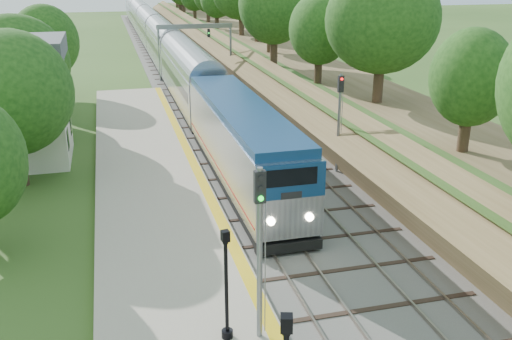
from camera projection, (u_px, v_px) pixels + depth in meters
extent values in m
cube|color=#4C4944|center=(186.00, 72.00, 68.83)|extent=(9.50, 170.00, 0.12)
cube|color=gray|center=(163.00, 72.00, 68.13)|extent=(0.08, 170.00, 0.16)
cube|color=gray|center=(175.00, 72.00, 68.48)|extent=(0.08, 170.00, 0.16)
cube|color=gray|center=(197.00, 71.00, 69.08)|extent=(0.08, 170.00, 0.16)
cube|color=gray|center=(208.00, 70.00, 69.42)|extent=(0.08, 170.00, 0.16)
cube|color=#A09281|center=(165.00, 236.00, 27.03)|extent=(6.40, 68.00, 0.38)
cube|color=gold|center=(224.00, 226.00, 27.64)|extent=(0.55, 68.00, 0.01)
cube|color=brown|center=(262.00, 57.00, 70.59)|extent=(9.00, 170.00, 3.00)
cube|color=brown|center=(231.00, 60.00, 69.73)|extent=(4.47, 170.00, 4.54)
cylinder|color=#332316|center=(250.00, 34.00, 69.28)|extent=(0.60, 0.60, 2.62)
sphere|color=#163B10|center=(250.00, 4.00, 68.07)|extent=(5.70, 5.70, 5.70)
cylinder|color=#332316|center=(190.00, 7.00, 114.78)|extent=(0.60, 0.60, 2.62)
cube|color=beige|center=(1.00, 112.00, 36.60)|extent=(8.00, 6.00, 6.80)
cube|color=black|center=(68.00, 139.00, 36.45)|extent=(0.05, 1.10, 1.30)
cube|color=black|center=(71.00, 125.00, 39.73)|extent=(0.05, 1.10, 1.30)
cube|color=black|center=(63.00, 96.00, 35.50)|extent=(0.05, 1.10, 1.30)
cube|color=black|center=(66.00, 85.00, 38.78)|extent=(0.05, 1.10, 1.30)
cylinder|color=slate|center=(159.00, 54.00, 62.41)|extent=(0.24, 0.24, 6.20)
cylinder|color=slate|center=(231.00, 51.00, 64.31)|extent=(0.24, 0.24, 6.20)
cube|color=slate|center=(195.00, 26.00, 62.39)|extent=(8.40, 0.25, 0.50)
cube|color=black|center=(172.00, 34.00, 61.92)|extent=(0.30, 0.20, 0.90)
cube|color=black|center=(209.00, 33.00, 62.87)|extent=(0.30, 0.20, 0.90)
cylinder|color=#332316|center=(32.00, 161.00, 34.17)|extent=(0.60, 0.60, 2.45)
sphere|color=#163B10|center=(25.00, 107.00, 33.04)|extent=(5.32, 5.32, 5.32)
cylinder|color=#332316|center=(52.00, 102.00, 48.73)|extent=(0.60, 0.60, 2.45)
sphere|color=#163B10|center=(47.00, 63.00, 47.60)|extent=(5.32, 5.32, 5.32)
cube|color=black|center=(242.00, 175.00, 33.75)|extent=(2.86, 17.92, 0.62)
cube|color=#B7BAC1|center=(241.00, 141.00, 33.04)|extent=(3.11, 18.67, 3.53)
cube|color=navy|center=(241.00, 108.00, 32.36)|extent=(2.99, 17.92, 0.46)
cube|color=navy|center=(291.00, 181.00, 24.18)|extent=(3.08, 0.10, 1.56)
cube|color=black|center=(292.00, 177.00, 24.08)|extent=(2.28, 0.06, 0.78)
cube|color=#AD1810|center=(241.00, 161.00, 33.45)|extent=(3.13, 18.29, 0.10)
cube|color=#B7BAC1|center=(190.00, 82.00, 51.64)|extent=(3.11, 20.74, 4.04)
cube|color=#B7BAC1|center=(165.00, 50.00, 71.07)|extent=(3.11, 20.74, 4.04)
cube|color=#B7BAC1|center=(151.00, 31.00, 90.49)|extent=(3.11, 20.74, 4.04)
cube|color=#B7BAC1|center=(141.00, 20.00, 109.91)|extent=(3.11, 20.74, 4.04)
cube|color=#B7BAC1|center=(135.00, 11.00, 129.33)|extent=(3.11, 20.74, 4.04)
cube|color=black|center=(287.00, 323.00, 12.93)|extent=(0.35, 0.35, 0.40)
cube|color=silver|center=(287.00, 323.00, 12.93)|extent=(0.25, 0.25, 0.30)
cylinder|color=black|center=(227.00, 334.00, 19.35)|extent=(0.40, 0.40, 0.27)
cylinder|color=black|center=(226.00, 289.00, 18.76)|extent=(0.13, 0.13, 3.51)
cube|color=black|center=(225.00, 236.00, 18.10)|extent=(0.29, 0.29, 0.36)
cube|color=silver|center=(225.00, 236.00, 18.10)|extent=(0.21, 0.21, 0.27)
cylinder|color=slate|center=(260.00, 256.00, 18.44)|extent=(0.19, 0.19, 6.10)
cube|color=black|center=(260.00, 187.00, 17.62)|extent=(0.36, 0.23, 1.05)
cylinder|color=#0CE526|center=(261.00, 188.00, 17.50)|extent=(0.17, 0.06, 0.17)
cylinder|color=slate|center=(339.00, 124.00, 34.68)|extent=(0.18, 0.18, 6.11)
cube|color=black|center=(341.00, 84.00, 33.84)|extent=(0.34, 0.22, 0.99)
cylinder|color=#FF0C0C|center=(342.00, 84.00, 33.73)|extent=(0.16, 0.06, 0.16)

